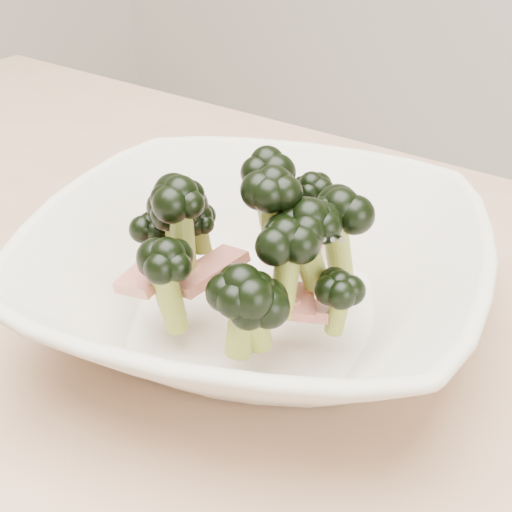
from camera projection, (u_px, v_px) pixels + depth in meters
name	position (u px, v px, depth m)	size (l,w,h in m)	color
dining_table	(106.00, 423.00, 0.55)	(1.20, 0.80, 0.75)	tan
broccoli_dish	(256.00, 269.00, 0.47)	(0.39, 0.39, 0.13)	beige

